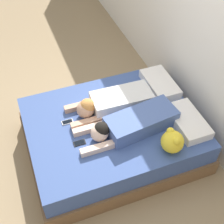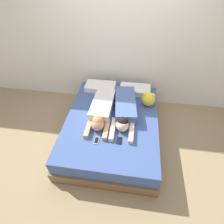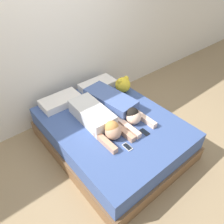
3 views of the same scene
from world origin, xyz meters
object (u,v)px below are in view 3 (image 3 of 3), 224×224
at_px(plush_toy, 123,85).
at_px(person_right, 116,104).
at_px(cell_phone_right, 145,132).
at_px(pillow_head_left, 61,101).
at_px(cell_phone_left, 127,147).
at_px(bed, 112,133).
at_px(pillow_head_right, 98,85).
at_px(person_left, 98,119).

bearing_deg(plush_toy, person_right, -143.71).
bearing_deg(cell_phone_right, pillow_head_left, 113.14).
bearing_deg(person_right, cell_phone_left, -119.34).
bearing_deg(bed, cell_phone_right, -68.08).
relative_size(bed, plush_toy, 7.85).
bearing_deg(bed, cell_phone_left, -108.74).
xyz_separation_m(bed, cell_phone_right, (0.17, -0.43, 0.25)).
relative_size(bed, pillow_head_right, 3.41).
relative_size(pillow_head_right, cell_phone_right, 4.44).
xyz_separation_m(bed, person_left, (-0.19, 0.07, 0.34)).
relative_size(bed, cell_phone_right, 15.15).
xyz_separation_m(pillow_head_left, pillow_head_right, (0.67, 0.00, 0.00)).
relative_size(person_left, person_right, 0.88).
distance_m(person_left, person_right, 0.39).
bearing_deg(pillow_head_left, pillow_head_right, 0.00).
bearing_deg(plush_toy, pillow_head_right, 126.58).
height_order(pillow_head_right, person_left, person_left).
bearing_deg(cell_phone_right, plush_toy, 64.94).
distance_m(person_right, cell_phone_left, 0.72).
distance_m(person_left, cell_phone_right, 0.62).
bearing_deg(pillow_head_left, bed, -66.19).
height_order(cell_phone_left, plush_toy, plush_toy).
height_order(pillow_head_left, pillow_head_right, same).
bearing_deg(pillow_head_left, cell_phone_right, -66.86).
height_order(person_left, plush_toy, plush_toy).
height_order(pillow_head_left, plush_toy, plush_toy).
height_order(person_left, cell_phone_left, person_left).
relative_size(cell_phone_left, plush_toy, 0.52).
xyz_separation_m(pillow_head_right, person_right, (-0.15, -0.61, 0.04)).
relative_size(person_left, cell_phone_right, 7.77).
bearing_deg(bed, person_right, 38.21).
bearing_deg(person_left, cell_phone_left, -87.27).
xyz_separation_m(bed, pillow_head_left, (-0.34, 0.76, 0.29)).
bearing_deg(cell_phone_left, pillow_head_left, 98.07).
relative_size(pillow_head_right, person_left, 0.57).
bearing_deg(pillow_head_left, plush_toy, -19.66).
relative_size(pillow_head_left, plush_toy, 2.30).
height_order(person_right, cell_phone_left, person_right).
distance_m(bed, plush_toy, 0.81).
bearing_deg(pillow_head_right, person_left, -126.92).
xyz_separation_m(pillow_head_right, cell_phone_right, (-0.16, -1.20, -0.05)).
xyz_separation_m(bed, cell_phone_left, (-0.16, -0.48, 0.25)).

